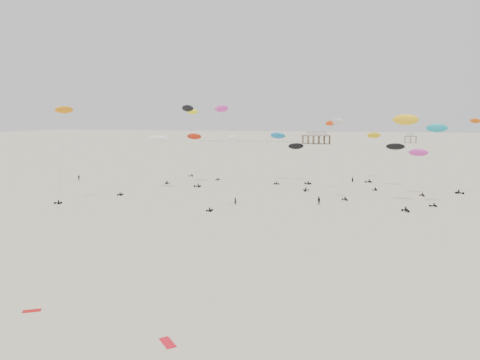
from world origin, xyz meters
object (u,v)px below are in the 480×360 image
(pavilion_main, at_px, (316,138))
(pavilion_small, at_px, (411,138))
(rig_4, at_px, (340,139))
(rig_9, at_px, (190,125))
(spectator_0, at_px, (235,205))
(rig_0, at_px, (419,158))

(pavilion_main, bearing_deg, pavilion_small, 23.20)
(rig_4, bearing_deg, rig_9, -50.53)
(rig_9, bearing_deg, spectator_0, -140.82)
(pavilion_small, bearing_deg, rig_0, -94.68)
(rig_4, bearing_deg, spectator_0, -2.38)
(spectator_0, bearing_deg, rig_4, -117.86)
(pavilion_main, height_order, rig_9, rig_9)
(pavilion_main, distance_m, pavilion_small, 76.16)
(rig_4, relative_size, rig_9, 0.84)
(pavilion_small, distance_m, rig_4, 273.48)
(rig_4, xyz_separation_m, spectator_0, (-22.68, -13.26, -14.78))
(pavilion_main, xyz_separation_m, rig_9, (-14.88, -225.99, 13.47))
(rig_0, bearing_deg, pavilion_small, -117.27)
(pavilion_main, height_order, spectator_0, pavilion_main)
(pavilion_main, relative_size, spectator_0, 10.42)
(rig_0, height_order, rig_9, rig_9)
(pavilion_main, bearing_deg, rig_4, -83.05)
(rig_9, xyz_separation_m, spectator_0, (21.48, -27.47, -17.70))
(pavilion_small, bearing_deg, spectator_0, -102.61)
(rig_9, bearing_deg, pavilion_main, -2.62)
(pavilion_main, distance_m, rig_9, 226.88)
(pavilion_main, relative_size, rig_9, 0.88)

